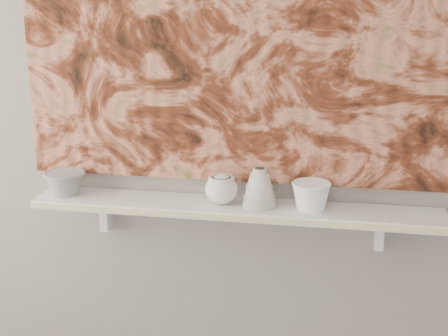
% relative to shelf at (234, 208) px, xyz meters
% --- Properties ---
extents(wall_back, '(3.60, 0.00, 3.60)m').
position_rel_shelf_xyz_m(wall_back, '(0.00, 0.09, 0.44)').
color(wall_back, gray).
rests_on(wall_back, floor).
extents(shelf, '(1.40, 0.18, 0.03)m').
position_rel_shelf_xyz_m(shelf, '(0.00, 0.00, 0.00)').
color(shelf, white).
rests_on(shelf, wall_back).
extents(shelf_stripe, '(1.40, 0.01, 0.02)m').
position_rel_shelf_xyz_m(shelf_stripe, '(0.00, -0.09, 0.00)').
color(shelf_stripe, beige).
rests_on(shelf_stripe, shelf).
extents(bracket_left, '(0.03, 0.06, 0.12)m').
position_rel_shelf_xyz_m(bracket_left, '(-0.49, 0.06, -0.07)').
color(bracket_left, white).
rests_on(bracket_left, wall_back).
extents(bracket_right, '(0.03, 0.06, 0.12)m').
position_rel_shelf_xyz_m(bracket_right, '(0.49, 0.06, -0.07)').
color(bracket_right, white).
rests_on(bracket_right, wall_back).
extents(painting, '(1.50, 0.02, 1.10)m').
position_rel_shelf_xyz_m(painting, '(0.00, 0.08, 0.62)').
color(painting, maroon).
rests_on(painting, wall_back).
extents(house_motif, '(0.09, 0.00, 0.08)m').
position_rel_shelf_xyz_m(house_motif, '(0.45, 0.07, 0.32)').
color(house_motif, black).
rests_on(house_motif, painting).
extents(bowl_grey, '(0.19, 0.19, 0.09)m').
position_rel_shelf_xyz_m(bowl_grey, '(-0.61, 0.00, 0.06)').
color(bowl_grey, gray).
rests_on(bowl_grey, shelf).
extents(cup_cream, '(0.12, 0.12, 0.10)m').
position_rel_shelf_xyz_m(cup_cream, '(-0.05, 0.00, 0.07)').
color(cup_cream, silver).
rests_on(cup_cream, shelf).
extents(bell_vessel, '(0.15, 0.15, 0.13)m').
position_rel_shelf_xyz_m(bell_vessel, '(0.08, 0.00, 0.08)').
color(bell_vessel, beige).
rests_on(bell_vessel, shelf).
extents(bowl_white, '(0.17, 0.17, 0.09)m').
position_rel_shelf_xyz_m(bowl_white, '(0.26, 0.00, 0.06)').
color(bowl_white, white).
rests_on(bowl_white, shelf).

